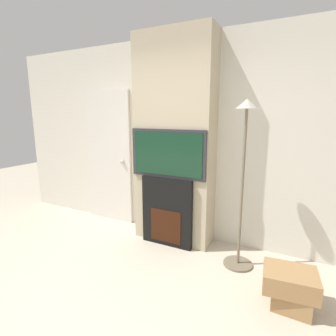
{
  "coord_description": "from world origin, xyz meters",
  "views": [
    {
      "loc": [
        1.46,
        -1.26,
        1.69
      ],
      "look_at": [
        0.0,
        1.63,
        1.03
      ],
      "focal_mm": 28.0,
      "sensor_mm": 36.0,
      "label": 1
    }
  ],
  "objects_px": {
    "box_stack": "(291,287)",
    "television": "(168,154)",
    "floor_lamp": "(243,167)",
    "fireplace": "(168,211)"
  },
  "relations": [
    {
      "from": "fireplace",
      "to": "floor_lamp",
      "type": "relative_size",
      "value": 0.49
    },
    {
      "from": "box_stack",
      "to": "television",
      "type": "bearing_deg",
      "value": 159.46
    },
    {
      "from": "fireplace",
      "to": "floor_lamp",
      "type": "height_order",
      "value": "floor_lamp"
    },
    {
      "from": "fireplace",
      "to": "box_stack",
      "type": "relative_size",
      "value": 1.89
    },
    {
      "from": "fireplace",
      "to": "box_stack",
      "type": "bearing_deg",
      "value": -20.61
    },
    {
      "from": "floor_lamp",
      "to": "box_stack",
      "type": "distance_m",
      "value": 1.19
    },
    {
      "from": "television",
      "to": "box_stack",
      "type": "distance_m",
      "value": 1.9
    },
    {
      "from": "fireplace",
      "to": "television",
      "type": "distance_m",
      "value": 0.76
    },
    {
      "from": "fireplace",
      "to": "floor_lamp",
      "type": "xyz_separation_m",
      "value": [
        0.95,
        -0.09,
        0.69
      ]
    },
    {
      "from": "floor_lamp",
      "to": "television",
      "type": "bearing_deg",
      "value": 174.41
    }
  ]
}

